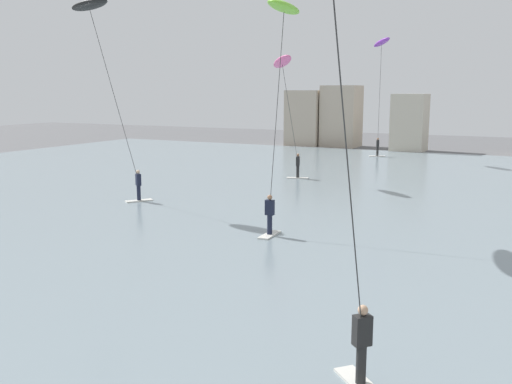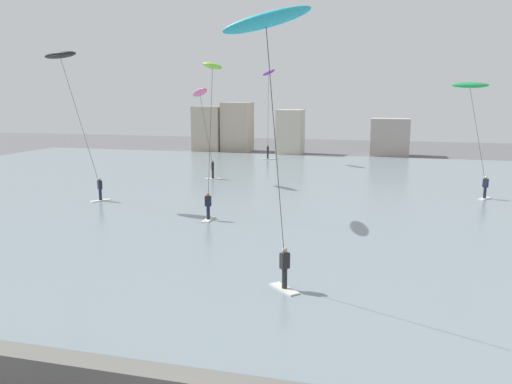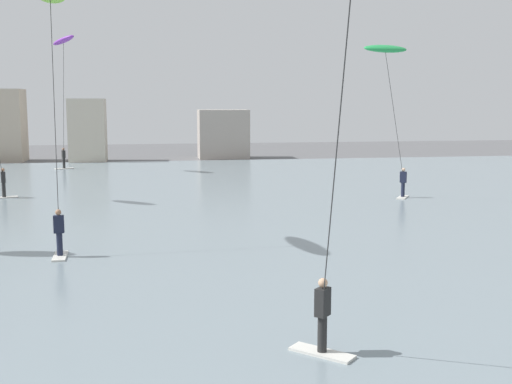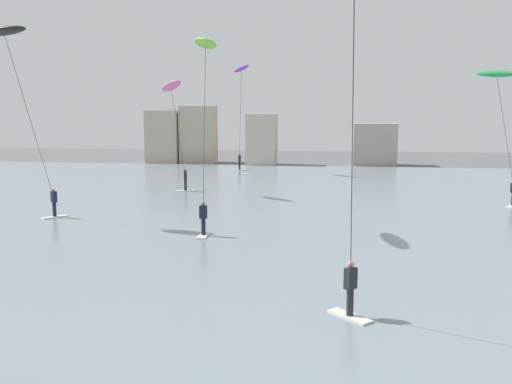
{
  "view_description": "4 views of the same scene",
  "coord_description": "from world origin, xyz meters",
  "px_view_note": "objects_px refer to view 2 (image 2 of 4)",
  "views": [
    {
      "loc": [
        3.14,
        1.35,
        5.74
      ],
      "look_at": [
        -3.25,
        13.96,
        3.22
      ],
      "focal_mm": 39.7,
      "sensor_mm": 36.0,
      "label": 1
    },
    {
      "loc": [
        4.08,
        -6.92,
        7.35
      ],
      "look_at": [
        -2.09,
        16.38,
        2.83
      ],
      "focal_mm": 36.43,
      "sensor_mm": 36.0,
      "label": 2
    },
    {
      "loc": [
        -3.13,
        -1.27,
        5.41
      ],
      "look_at": [
        -0.13,
        16.93,
        2.78
      ],
      "focal_mm": 45.39,
      "sensor_mm": 36.0,
      "label": 3
    },
    {
      "loc": [
        -0.01,
        -4.39,
        5.9
      ],
      "look_at": [
        -2.7,
        13.86,
        3.27
      ],
      "focal_mm": 40.13,
      "sensor_mm": 36.0,
      "label": 4
    }
  ],
  "objects_px": {
    "kitesurfer_black": "(66,73)",
    "kitesurfer_lime": "(212,78)",
    "kitesurfer_cyan": "(269,58)",
    "kitesurfer_purple": "(268,84)",
    "kitesurfer_pink": "(202,104)",
    "kitesurfer_green": "(472,101)"
  },
  "relations": [
    {
      "from": "kitesurfer_lime",
      "to": "kitesurfer_purple",
      "type": "relative_size",
      "value": 0.92
    },
    {
      "from": "kitesurfer_pink",
      "to": "kitesurfer_purple",
      "type": "relative_size",
      "value": 0.79
    },
    {
      "from": "kitesurfer_lime",
      "to": "kitesurfer_pink",
      "type": "xyz_separation_m",
      "value": [
        -4.99,
        11.42,
        -1.76
      ]
    },
    {
      "from": "kitesurfer_cyan",
      "to": "kitesurfer_green",
      "type": "bearing_deg",
      "value": 67.96
    },
    {
      "from": "kitesurfer_black",
      "to": "kitesurfer_green",
      "type": "relative_size",
      "value": 1.23
    },
    {
      "from": "kitesurfer_pink",
      "to": "kitesurfer_purple",
      "type": "bearing_deg",
      "value": 81.4
    },
    {
      "from": "kitesurfer_lime",
      "to": "kitesurfer_purple",
      "type": "bearing_deg",
      "value": 96.15
    },
    {
      "from": "kitesurfer_black",
      "to": "kitesurfer_lime",
      "type": "relative_size",
      "value": 1.09
    },
    {
      "from": "kitesurfer_black",
      "to": "kitesurfer_purple",
      "type": "relative_size",
      "value": 1.0
    },
    {
      "from": "kitesurfer_green",
      "to": "kitesurfer_pink",
      "type": "distance_m",
      "value": 20.69
    },
    {
      "from": "kitesurfer_black",
      "to": "kitesurfer_lime",
      "type": "bearing_deg",
      "value": -3.9
    },
    {
      "from": "kitesurfer_green",
      "to": "kitesurfer_pink",
      "type": "xyz_separation_m",
      "value": [
        -20.48,
        2.96,
        -0.38
      ]
    },
    {
      "from": "kitesurfer_black",
      "to": "kitesurfer_lime",
      "type": "height_order",
      "value": "kitesurfer_black"
    },
    {
      "from": "kitesurfer_lime",
      "to": "kitesurfer_purple",
      "type": "xyz_separation_m",
      "value": [
        -2.79,
        25.92,
        0.14
      ]
    },
    {
      "from": "kitesurfer_cyan",
      "to": "kitesurfer_purple",
      "type": "bearing_deg",
      "value": 103.48
    },
    {
      "from": "kitesurfer_lime",
      "to": "kitesurfer_pink",
      "type": "distance_m",
      "value": 12.58
    },
    {
      "from": "kitesurfer_pink",
      "to": "kitesurfer_purple",
      "type": "xyz_separation_m",
      "value": [
        2.19,
        14.5,
        1.9
      ]
    },
    {
      "from": "kitesurfer_lime",
      "to": "kitesurfer_purple",
      "type": "height_order",
      "value": "kitesurfer_purple"
    },
    {
      "from": "kitesurfer_cyan",
      "to": "kitesurfer_lime",
      "type": "xyz_separation_m",
      "value": [
        -6.63,
        13.41,
        -0.15
      ]
    },
    {
      "from": "kitesurfer_cyan",
      "to": "kitesurfer_lime",
      "type": "distance_m",
      "value": 14.96
    },
    {
      "from": "kitesurfer_green",
      "to": "kitesurfer_pink",
      "type": "height_order",
      "value": "kitesurfer_green"
    },
    {
      "from": "kitesurfer_black",
      "to": "kitesurfer_cyan",
      "type": "height_order",
      "value": "kitesurfer_black"
    }
  ]
}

